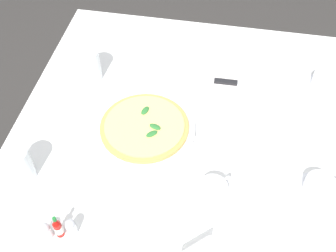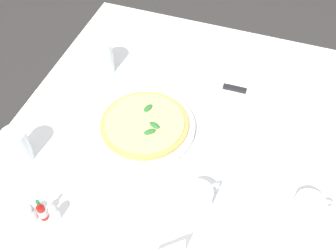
{
  "view_description": "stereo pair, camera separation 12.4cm",
  "coord_description": "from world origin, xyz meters",
  "px_view_note": "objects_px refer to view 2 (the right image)",
  "views": [
    {
      "loc": [
        0.08,
        -0.81,
        1.7
      ],
      "look_at": [
        -0.07,
        -0.02,
        0.75
      ],
      "focal_mm": 44.97,
      "sensor_mm": 36.0,
      "label": 1
    },
    {
      "loc": [
        0.2,
        -0.78,
        1.7
      ],
      "look_at": [
        -0.07,
        -0.02,
        0.75
      ],
      "focal_mm": 44.97,
      "sensor_mm": 36.0,
      "label": 2
    }
  ],
  "objects_px": {
    "salt_shaker": "(54,213)",
    "coffee_cup_center_back": "(198,199)",
    "coffee_cup_back_corner": "(308,208)",
    "napkin_folded": "(249,95)",
    "pizza_plate": "(145,127)",
    "pizza": "(145,124)",
    "dinner_knife": "(250,92)",
    "pepper_shaker": "(31,213)",
    "water_glass_far_left": "(18,147)",
    "hot_sauce_bottle": "(42,211)",
    "water_glass_near_left": "(103,59)"
  },
  "relations": [
    {
      "from": "salt_shaker",
      "to": "pizza",
      "type": "bearing_deg",
      "value": 73.03
    },
    {
      "from": "coffee_cup_back_corner",
      "to": "dinner_knife",
      "type": "height_order",
      "value": "coffee_cup_back_corner"
    },
    {
      "from": "salt_shaker",
      "to": "pepper_shaker",
      "type": "relative_size",
      "value": 1.0
    },
    {
      "from": "water_glass_far_left",
      "to": "napkin_folded",
      "type": "relative_size",
      "value": 0.48
    },
    {
      "from": "coffee_cup_back_corner",
      "to": "water_glass_near_left",
      "type": "relative_size",
      "value": 1.15
    },
    {
      "from": "salt_shaker",
      "to": "pepper_shaker",
      "type": "bearing_deg",
      "value": -160.35
    },
    {
      "from": "water_glass_near_left",
      "to": "pepper_shaker",
      "type": "distance_m",
      "value": 0.57
    },
    {
      "from": "pizza_plate",
      "to": "coffee_cup_back_corner",
      "type": "xyz_separation_m",
      "value": [
        0.49,
        -0.13,
        0.02
      ]
    },
    {
      "from": "coffee_cup_center_back",
      "to": "coffee_cup_back_corner",
      "type": "distance_m",
      "value": 0.28
    },
    {
      "from": "hot_sauce_bottle",
      "to": "pepper_shaker",
      "type": "distance_m",
      "value": 0.03
    },
    {
      "from": "pizza",
      "to": "salt_shaker",
      "type": "relative_size",
      "value": 4.66
    },
    {
      "from": "water_glass_far_left",
      "to": "salt_shaker",
      "type": "relative_size",
      "value": 1.9
    },
    {
      "from": "coffee_cup_center_back",
      "to": "salt_shaker",
      "type": "xyz_separation_m",
      "value": [
        -0.33,
        -0.15,
        -0.0
      ]
    },
    {
      "from": "coffee_cup_back_corner",
      "to": "water_glass_near_left",
      "type": "bearing_deg",
      "value": 155.58
    },
    {
      "from": "pizza",
      "to": "water_glass_far_left",
      "type": "height_order",
      "value": "water_glass_far_left"
    },
    {
      "from": "coffee_cup_back_corner",
      "to": "salt_shaker",
      "type": "relative_size",
      "value": 2.31
    },
    {
      "from": "pizza_plate",
      "to": "hot_sauce_bottle",
      "type": "xyz_separation_m",
      "value": [
        -0.13,
        -0.36,
        0.02
      ]
    },
    {
      "from": "pizza",
      "to": "water_glass_far_left",
      "type": "relative_size",
      "value": 2.45
    },
    {
      "from": "dinner_knife",
      "to": "hot_sauce_bottle",
      "type": "xyz_separation_m",
      "value": [
        -0.4,
        -0.59,
        0.01
      ]
    },
    {
      "from": "dinner_knife",
      "to": "hot_sauce_bottle",
      "type": "bearing_deg",
      "value": -125.48
    },
    {
      "from": "pizza_plate",
      "to": "dinner_knife",
      "type": "xyz_separation_m",
      "value": [
        0.27,
        0.23,
        0.01
      ]
    },
    {
      "from": "coffee_cup_back_corner",
      "to": "salt_shaker",
      "type": "xyz_separation_m",
      "value": [
        -0.6,
        -0.22,
        -0.0
      ]
    },
    {
      "from": "pepper_shaker",
      "to": "pizza",
      "type": "bearing_deg",
      "value": 66.23
    },
    {
      "from": "water_glass_near_left",
      "to": "water_glass_far_left",
      "type": "distance_m",
      "value": 0.41
    },
    {
      "from": "coffee_cup_back_corner",
      "to": "salt_shaker",
      "type": "bearing_deg",
      "value": -159.78
    },
    {
      "from": "pizza_plate",
      "to": "water_glass_far_left",
      "type": "bearing_deg",
      "value": -143.88
    },
    {
      "from": "water_glass_near_left",
      "to": "napkin_folded",
      "type": "relative_size",
      "value": 0.51
    },
    {
      "from": "pizza_plate",
      "to": "coffee_cup_back_corner",
      "type": "bearing_deg",
      "value": -14.67
    },
    {
      "from": "pizza",
      "to": "salt_shaker",
      "type": "distance_m",
      "value": 0.36
    },
    {
      "from": "water_glass_near_left",
      "to": "pepper_shaker",
      "type": "bearing_deg",
      "value": -83.69
    },
    {
      "from": "coffee_cup_back_corner",
      "to": "napkin_folded",
      "type": "distance_m",
      "value": 0.43
    },
    {
      "from": "pizza_plate",
      "to": "water_glass_far_left",
      "type": "xyz_separation_m",
      "value": [
        -0.29,
        -0.21,
        0.04
      ]
    },
    {
      "from": "napkin_folded",
      "to": "pizza",
      "type": "bearing_deg",
      "value": -137.19
    },
    {
      "from": "coffee_cup_back_corner",
      "to": "hot_sauce_bottle",
      "type": "bearing_deg",
      "value": -159.81
    },
    {
      "from": "hot_sauce_bottle",
      "to": "salt_shaker",
      "type": "distance_m",
      "value": 0.03
    },
    {
      "from": "water_glass_near_left",
      "to": "water_glass_far_left",
      "type": "relative_size",
      "value": 1.06
    },
    {
      "from": "hot_sauce_bottle",
      "to": "salt_shaker",
      "type": "bearing_deg",
      "value": 19.65
    },
    {
      "from": "napkin_folded",
      "to": "hot_sauce_bottle",
      "type": "distance_m",
      "value": 0.71
    },
    {
      "from": "napkin_folded",
      "to": "coffee_cup_center_back",
      "type": "bearing_deg",
      "value": -94.25
    },
    {
      "from": "pepper_shaker",
      "to": "hot_sauce_bottle",
      "type": "bearing_deg",
      "value": 19.65
    },
    {
      "from": "pizza",
      "to": "hot_sauce_bottle",
      "type": "height_order",
      "value": "hot_sauce_bottle"
    },
    {
      "from": "salt_shaker",
      "to": "coffee_cup_center_back",
      "type": "bearing_deg",
      "value": 25.22
    },
    {
      "from": "dinner_knife",
      "to": "napkin_folded",
      "type": "bearing_deg",
      "value": 180.0
    },
    {
      "from": "napkin_folded",
      "to": "hot_sauce_bottle",
      "type": "height_order",
      "value": "hot_sauce_bottle"
    },
    {
      "from": "pizza",
      "to": "water_glass_near_left",
      "type": "height_order",
      "value": "water_glass_near_left"
    },
    {
      "from": "coffee_cup_center_back",
      "to": "hot_sauce_bottle",
      "type": "bearing_deg",
      "value": -155.2
    },
    {
      "from": "pizza_plate",
      "to": "dinner_knife",
      "type": "relative_size",
      "value": 1.54
    },
    {
      "from": "pizza_plate",
      "to": "hot_sauce_bottle",
      "type": "relative_size",
      "value": 3.63
    },
    {
      "from": "coffee_cup_back_corner",
      "to": "pepper_shaker",
      "type": "height_order",
      "value": "coffee_cup_back_corner"
    },
    {
      "from": "water_glass_near_left",
      "to": "salt_shaker",
      "type": "relative_size",
      "value": 2.01
    }
  ]
}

